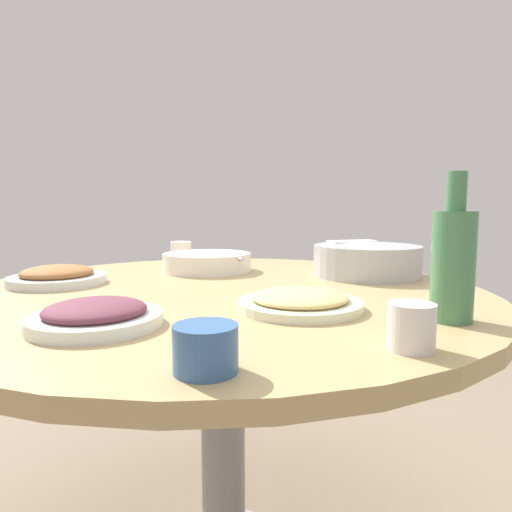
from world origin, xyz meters
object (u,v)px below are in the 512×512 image
object	(u,v)px
round_dining_table	(222,327)
dish_noodles	(300,301)
tea_cup_far	(181,251)
rice_bowl	(367,260)
dish_eggplant	(96,315)
tea_cup_near	(206,348)
green_bottle	(453,262)
soup_bowl	(207,263)
dish_stirfry	(57,276)
tea_cup_side	(411,327)

from	to	relation	value
round_dining_table	dish_noodles	xyz separation A→B (m)	(0.03, 0.28, 0.12)
dish_noodles	tea_cup_far	xyz separation A→B (m)	(-0.27, -0.82, 0.02)
rice_bowl	dish_eggplant	bearing A→B (deg)	-0.55
round_dining_table	tea_cup_near	distance (m)	0.57
rice_bowl	tea_cup_near	distance (m)	0.85
round_dining_table	tea_cup_far	distance (m)	0.60
round_dining_table	green_bottle	world-z (taller)	green_bottle
round_dining_table	rice_bowl	world-z (taller)	rice_bowl
soup_bowl	dish_noodles	bearing A→B (deg)	71.17
dish_stirfry	tea_cup_far	world-z (taller)	tea_cup_far
tea_cup_near	tea_cup_far	xyz separation A→B (m)	(-0.61, -0.96, 0.01)
dish_noodles	tea_cup_side	distance (m)	0.28
tea_cup_near	tea_cup_side	size ratio (longest dim) A/B	1.20
tea_cup_near	dish_noodles	bearing A→B (deg)	-157.43
green_bottle	tea_cup_far	bearing A→B (deg)	-97.96
dish_eggplant	soup_bowl	bearing A→B (deg)	-143.59
dish_eggplant	tea_cup_near	bearing A→B (deg)	91.96
round_dining_table	green_bottle	size ratio (longest dim) A/B	4.95
tea_cup_side	soup_bowl	bearing A→B (deg)	-107.77
dish_stirfry	dish_eggplant	distance (m)	0.48
round_dining_table	dish_eggplant	xyz separation A→B (m)	(0.38, 0.13, 0.12)
round_dining_table	rice_bowl	size ratio (longest dim) A/B	4.18
rice_bowl	dish_noodles	bearing A→B (deg)	17.41
dish_eggplant	dish_noodles	bearing A→B (deg)	155.91
tea_cup_far	soup_bowl	bearing A→B (deg)	72.43
green_bottle	tea_cup_far	world-z (taller)	green_bottle
dish_stirfry	tea_cup_far	bearing A→B (deg)	-159.26
soup_bowl	tea_cup_side	size ratio (longest dim) A/B	4.56
dish_eggplant	tea_cup_near	distance (m)	0.29
round_dining_table	dish_stirfry	world-z (taller)	dish_stirfry
rice_bowl	dish_noodles	distance (m)	0.49
dish_noodles	tea_cup_far	distance (m)	0.86
soup_bowl	dish_stirfry	bearing A→B (deg)	-10.62
soup_bowl	rice_bowl	bearing A→B (deg)	125.11
round_dining_table	soup_bowl	world-z (taller)	soup_bowl
dish_stirfry	tea_cup_side	distance (m)	0.91
tea_cup_far	tea_cup_side	xyz separation A→B (m)	(0.35, 1.09, -0.00)
dish_noodles	tea_cup_far	world-z (taller)	tea_cup_far
rice_bowl	dish_stirfry	distance (m)	0.86
round_dining_table	green_bottle	xyz separation A→B (m)	(-0.09, 0.53, 0.20)
tea_cup_far	tea_cup_side	distance (m)	1.14
tea_cup_far	tea_cup_side	world-z (taller)	tea_cup_far
tea_cup_side	tea_cup_far	bearing A→B (deg)	-107.72
dish_noodles	dish_eggplant	distance (m)	0.38
green_bottle	tea_cup_near	world-z (taller)	green_bottle
rice_bowl	tea_cup_near	world-z (taller)	rice_bowl
soup_bowl	dish_eggplant	xyz separation A→B (m)	(0.53, 0.39, -0.01)
dish_noodles	tea_cup_side	world-z (taller)	tea_cup_side
soup_bowl	tea_cup_far	world-z (taller)	tea_cup_far
tea_cup_near	tea_cup_side	xyz separation A→B (m)	(-0.26, 0.13, 0.00)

